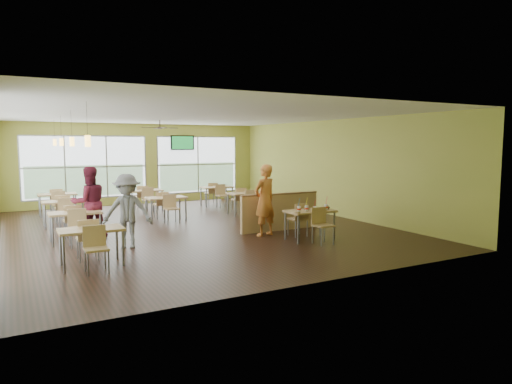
% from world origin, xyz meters
% --- Properties ---
extents(room, '(12.00, 12.04, 3.20)m').
position_xyz_m(room, '(0.00, 0.00, 1.60)').
color(room, black).
rests_on(room, ground).
extents(window_bays, '(9.24, 10.24, 2.38)m').
position_xyz_m(window_bays, '(-2.65, 3.08, 1.48)').
color(window_bays, white).
rests_on(window_bays, room).
extents(main_table, '(1.22, 1.52, 0.87)m').
position_xyz_m(main_table, '(2.00, -3.00, 0.63)').
color(main_table, tan).
rests_on(main_table, floor).
extents(half_wall_divider, '(2.40, 0.14, 1.04)m').
position_xyz_m(half_wall_divider, '(2.00, -1.55, 0.52)').
color(half_wall_divider, tan).
rests_on(half_wall_divider, floor).
extents(dining_tables, '(6.92, 8.72, 0.87)m').
position_xyz_m(dining_tables, '(-1.05, 1.71, 0.63)').
color(dining_tables, tan).
rests_on(dining_tables, floor).
extents(pendant_lights, '(0.11, 7.31, 0.86)m').
position_xyz_m(pendant_lights, '(-3.20, 0.68, 2.45)').
color(pendant_lights, '#2D2119').
rests_on(pendant_lights, ceiling).
extents(ceiling_fan, '(1.25, 1.25, 0.29)m').
position_xyz_m(ceiling_fan, '(-0.00, 3.00, 2.95)').
color(ceiling_fan, '#2D2119').
rests_on(ceiling_fan, ceiling).
extents(tv_backwall, '(1.00, 0.07, 0.60)m').
position_xyz_m(tv_backwall, '(1.80, 5.90, 2.45)').
color(tv_backwall, black).
rests_on(tv_backwall, wall_back).
extents(man_plaid, '(0.78, 0.62, 1.87)m').
position_xyz_m(man_plaid, '(1.27, -1.99, 0.94)').
color(man_plaid, red).
rests_on(man_plaid, floor).
extents(patron_maroon, '(0.97, 0.79, 1.83)m').
position_xyz_m(patron_maroon, '(-2.81, -0.16, 0.92)').
color(patron_maroon, maroon).
rests_on(patron_maroon, floor).
extents(patron_grey, '(1.26, 0.98, 1.72)m').
position_xyz_m(patron_grey, '(-2.22, -1.73, 0.86)').
color(patron_grey, slate).
rests_on(patron_grey, floor).
extents(cup_blue, '(0.10, 0.10, 0.37)m').
position_xyz_m(cup_blue, '(1.60, -3.11, 0.82)').
color(cup_blue, white).
rests_on(cup_blue, main_table).
extents(cup_yellow, '(0.10, 0.10, 0.37)m').
position_xyz_m(cup_yellow, '(1.83, -3.09, 0.82)').
color(cup_yellow, white).
rests_on(cup_yellow, main_table).
extents(cup_red_near, '(0.08, 0.08, 0.31)m').
position_xyz_m(cup_red_near, '(2.02, -3.18, 0.81)').
color(cup_red_near, white).
rests_on(cup_red_near, main_table).
extents(cup_red_far, '(0.10, 0.10, 0.37)m').
position_xyz_m(cup_red_far, '(2.39, -3.15, 0.82)').
color(cup_red_far, white).
rests_on(cup_red_far, main_table).
extents(food_basket, '(0.23, 0.23, 0.05)m').
position_xyz_m(food_basket, '(2.51, -2.97, 0.78)').
color(food_basket, black).
rests_on(food_basket, main_table).
extents(ketchup_cup, '(0.06, 0.06, 0.03)m').
position_xyz_m(ketchup_cup, '(2.42, -3.13, 0.76)').
color(ketchup_cup, maroon).
rests_on(ketchup_cup, main_table).
extents(wrapper_left, '(0.17, 0.16, 0.04)m').
position_xyz_m(wrapper_left, '(1.47, -3.25, 0.77)').
color(wrapper_left, tan).
rests_on(wrapper_left, main_table).
extents(wrapper_mid, '(0.22, 0.21, 0.05)m').
position_xyz_m(wrapper_mid, '(2.00, -2.87, 0.77)').
color(wrapper_mid, tan).
rests_on(wrapper_mid, main_table).
extents(wrapper_right, '(0.15, 0.14, 0.04)m').
position_xyz_m(wrapper_right, '(2.22, -3.28, 0.77)').
color(wrapper_right, tan).
rests_on(wrapper_right, main_table).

